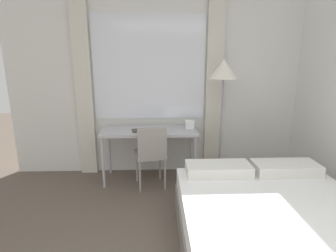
{
  "coord_description": "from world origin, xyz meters",
  "views": [
    {
      "loc": [
        -0.21,
        -0.83,
        1.7
      ],
      "look_at": [
        -0.08,
        2.36,
        0.91
      ],
      "focal_mm": 28.0,
      "sensor_mm": 36.0,
      "label": 1
    }
  ],
  "objects_px": {
    "bed": "(283,241)",
    "desk": "(150,134)",
    "telephone": "(190,125)",
    "book": "(141,130)",
    "desk_chair": "(151,152)",
    "standing_lamp": "(223,77)"
  },
  "relations": [
    {
      "from": "desk",
      "to": "book",
      "type": "bearing_deg",
      "value": -145.34
    },
    {
      "from": "desk",
      "to": "telephone",
      "type": "xyz_separation_m",
      "value": [
        0.58,
        0.06,
        0.12
      ]
    },
    {
      "from": "bed",
      "to": "book",
      "type": "bearing_deg",
      "value": 127.1
    },
    {
      "from": "bed",
      "to": "desk",
      "type": "bearing_deg",
      "value": 123.23
    },
    {
      "from": "desk_chair",
      "to": "book",
      "type": "xyz_separation_m",
      "value": [
        -0.14,
        0.18,
        0.25
      ]
    },
    {
      "from": "desk",
      "to": "standing_lamp",
      "type": "height_order",
      "value": "standing_lamp"
    },
    {
      "from": "desk_chair",
      "to": "bed",
      "type": "distance_m",
      "value": 1.89
    },
    {
      "from": "book",
      "to": "bed",
      "type": "bearing_deg",
      "value": -52.9
    },
    {
      "from": "desk_chair",
      "to": "standing_lamp",
      "type": "relative_size",
      "value": 0.51
    },
    {
      "from": "desk",
      "to": "bed",
      "type": "distance_m",
      "value": 2.14
    },
    {
      "from": "bed",
      "to": "telephone",
      "type": "height_order",
      "value": "telephone"
    },
    {
      "from": "telephone",
      "to": "book",
      "type": "relative_size",
      "value": 0.55
    },
    {
      "from": "desk_chair",
      "to": "telephone",
      "type": "bearing_deg",
      "value": 18.8
    },
    {
      "from": "bed",
      "to": "standing_lamp",
      "type": "bearing_deg",
      "value": 95.34
    },
    {
      "from": "standing_lamp",
      "to": "telephone",
      "type": "xyz_separation_m",
      "value": [
        -0.42,
        0.15,
        -0.68
      ]
    },
    {
      "from": "desk",
      "to": "standing_lamp",
      "type": "xyz_separation_m",
      "value": [
        0.99,
        -0.09,
        0.8
      ]
    },
    {
      "from": "telephone",
      "to": "bed",
      "type": "bearing_deg",
      "value": -72.47
    },
    {
      "from": "desk",
      "to": "telephone",
      "type": "bearing_deg",
      "value": 5.89
    },
    {
      "from": "desk_chair",
      "to": "book",
      "type": "bearing_deg",
      "value": 116.4
    },
    {
      "from": "bed",
      "to": "telephone",
      "type": "bearing_deg",
      "value": 107.53
    },
    {
      "from": "desk_chair",
      "to": "standing_lamp",
      "type": "bearing_deg",
      "value": -1.48
    },
    {
      "from": "desk",
      "to": "bed",
      "type": "xyz_separation_m",
      "value": [
        1.15,
        -1.76,
        -0.44
      ]
    }
  ]
}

